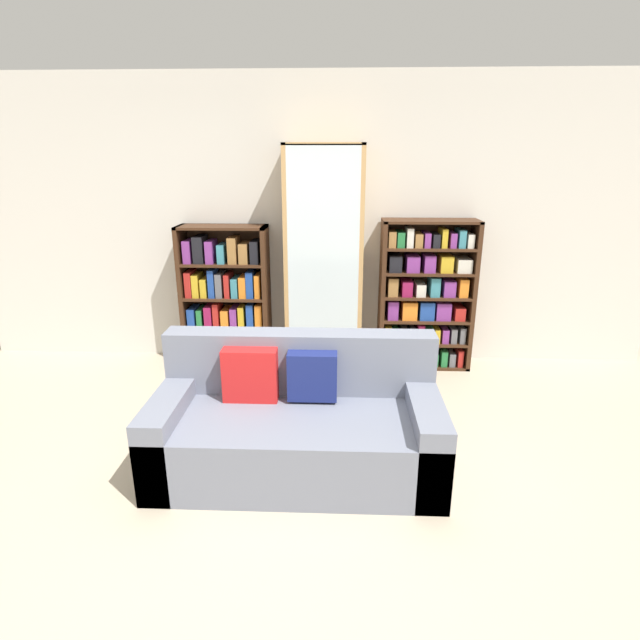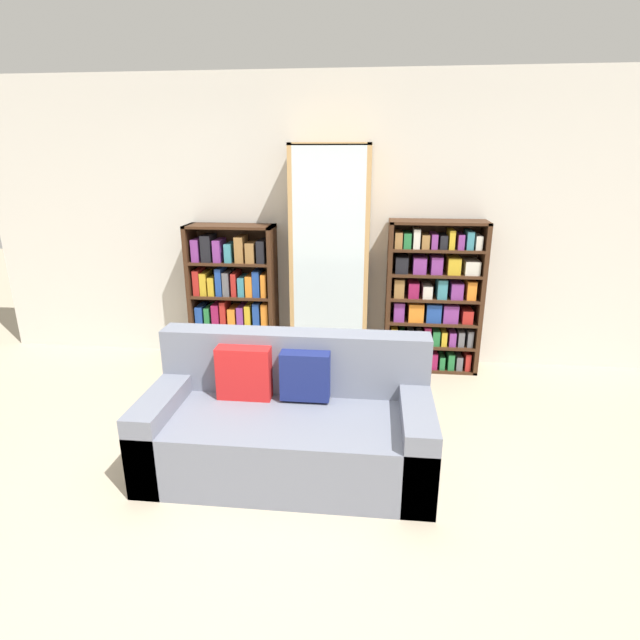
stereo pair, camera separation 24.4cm
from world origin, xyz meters
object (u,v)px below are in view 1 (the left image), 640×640
object	(u,v)px
display_cabinet	(324,261)
bookshelf_right	(425,297)
bookshelf_left	(226,299)
couch	(297,425)
wine_bottle	(396,387)

from	to	relation	value
display_cabinet	bookshelf_right	xyz separation A→B (m)	(0.97, 0.02, -0.34)
bookshelf_left	bookshelf_right	xyz separation A→B (m)	(1.92, 0.00, 0.04)
bookshelf_right	couch	bearing A→B (deg)	-121.83
bookshelf_left	display_cabinet	distance (m)	1.03
display_cabinet	bookshelf_right	world-z (taller)	display_cabinet
bookshelf_right	wine_bottle	world-z (taller)	bookshelf_right
wine_bottle	couch	bearing A→B (deg)	-129.84
couch	display_cabinet	distance (m)	1.89
display_cabinet	bookshelf_right	distance (m)	1.03
bookshelf_left	wine_bottle	distance (m)	1.86
bookshelf_right	wine_bottle	bearing A→B (deg)	-111.77
display_cabinet	wine_bottle	xyz separation A→B (m)	(0.63, -0.84, -0.88)
bookshelf_left	wine_bottle	world-z (taller)	bookshelf_left
couch	display_cabinet	xyz separation A→B (m)	(0.12, 1.73, 0.74)
bookshelf_left	couch	bearing A→B (deg)	-64.51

